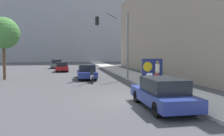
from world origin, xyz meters
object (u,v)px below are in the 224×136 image
car_on_road_nearest (87,72)px  car_on_road_midblock (62,67)px  jogger_on_sidewalk (157,72)px  protest_banner (152,70)px  car_on_road_distant (57,64)px  motorcycle_on_road (92,76)px  seated_protester (157,79)px  parked_car_curbside (162,93)px  traffic_light_pole (117,34)px  street_tree_near_curb (3,33)px

car_on_road_nearest → car_on_road_midblock: (-2.80, 9.73, -0.04)m
jogger_on_sidewalk → protest_banner: size_ratio=0.92×
car_on_road_distant → motorcycle_on_road: size_ratio=2.18×
motorcycle_on_road → seated_protester: bearing=-53.5°
parked_car_curbside → car_on_road_nearest: 12.93m
jogger_on_sidewalk → traffic_light_pole: 6.22m
jogger_on_sidewalk → seated_protester: bearing=62.1°
jogger_on_sidewalk → car_on_road_midblock: 17.28m
traffic_light_pole → street_tree_near_curb: bearing=170.9°
seated_protester → traffic_light_pole: bearing=99.9°
car_on_road_midblock → motorcycle_on_road: (3.06, -12.61, -0.15)m
parked_car_curbside → car_on_road_nearest: bearing=101.8°
traffic_light_pole → motorcycle_on_road: 5.13m
seated_protester → jogger_on_sidewalk: (1.12, 2.64, 0.28)m
seated_protester → motorcycle_on_road: (-3.91, 5.29, -0.27)m
car_on_road_midblock → street_tree_near_curb: size_ratio=0.68×
jogger_on_sidewalk → car_on_road_midblock: (-8.10, 15.26, -0.40)m
seated_protester → protest_banner: bearing=74.4°
seated_protester → car_on_road_distant: (-8.24, 25.92, -0.06)m
protest_banner → street_tree_near_curb: size_ratio=0.32×
car_on_road_nearest → car_on_road_distant: car_on_road_distant is taller
traffic_light_pole → motorcycle_on_road: (-2.65, -1.98, -3.93)m
seated_protester → protest_banner: size_ratio=0.62×
motorcycle_on_road → street_tree_near_curb: size_ratio=0.35×
jogger_on_sidewalk → parked_car_curbside: 7.61m
traffic_light_pole → motorcycle_on_road: bearing=-143.1°
car_on_road_nearest → jogger_on_sidewalk: bearing=-46.2°
car_on_road_nearest → parked_car_curbside: bearing=-78.2°
jogger_on_sidewalk → street_tree_near_curb: (-13.28, 6.38, 3.44)m
car_on_road_distant → seated_protester: bearing=-72.4°
protest_banner → parked_car_curbside: size_ratio=0.45×
traffic_light_pole → car_on_road_nearest: 4.82m
jogger_on_sidewalk → car_on_road_midblock: size_ratio=0.43×
jogger_on_sidewalk → car_on_road_nearest: 7.67m
traffic_light_pole → parked_car_curbside: (-0.26, -11.77, -3.74)m
motorcycle_on_road → traffic_light_pole: bearing=36.9°
car_on_road_distant → motorcycle_on_road: bearing=-78.2°
car_on_road_nearest → street_tree_near_curb: street_tree_near_curb is taller
seated_protester → street_tree_near_curb: 15.59m
protest_banner → seated_protester: bearing=-105.5°
jogger_on_sidewalk → parked_car_curbside: size_ratio=0.41×
car_on_road_distant → car_on_road_nearest: bearing=-77.1°
street_tree_near_curb → car_on_road_distant: bearing=76.9°
jogger_on_sidewalk → parked_car_curbside: (-2.65, -7.13, -0.37)m
protest_banner → car_on_road_distant: size_ratio=0.42×
seated_protester → car_on_road_midblock: 19.21m
parked_car_curbside → street_tree_near_curb: 17.61m
parked_car_curbside → car_on_road_nearest: (-2.65, 12.66, 0.01)m
jogger_on_sidewalk → car_on_road_nearest: (-5.30, 5.53, -0.36)m
seated_protester → traffic_light_pole: 8.24m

